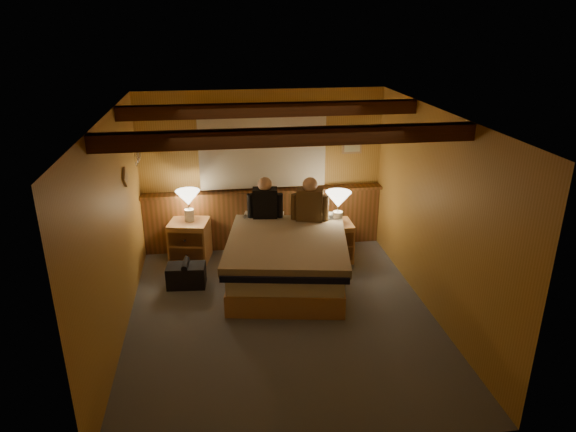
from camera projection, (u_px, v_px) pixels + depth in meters
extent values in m
plane|color=#545964|center=(282.00, 316.00, 6.15)|extent=(4.20, 4.20, 0.00)
plane|color=gold|center=(281.00, 116.00, 5.28)|extent=(4.20, 4.20, 0.00)
plane|color=#BE9244|center=(263.00, 171.00, 7.65)|extent=(3.60, 0.00, 3.60)
plane|color=#BE9244|center=(114.00, 233.00, 5.47)|extent=(0.00, 4.20, 4.20)
plane|color=#BE9244|center=(435.00, 215.00, 5.95)|extent=(0.00, 4.20, 4.20)
plane|color=#BE9244|center=(319.00, 330.00, 3.78)|extent=(3.60, 0.00, 3.60)
cube|color=brown|center=(264.00, 219.00, 7.87)|extent=(3.60, 0.12, 0.90)
cube|color=brown|center=(264.00, 191.00, 7.64)|extent=(3.60, 0.22, 0.04)
cylinder|color=#4E2713|center=(262.00, 115.00, 7.27)|extent=(2.10, 0.05, 0.05)
sphere|color=#4E2713|center=(187.00, 117.00, 7.13)|extent=(0.08, 0.08, 0.08)
sphere|color=#4E2713|center=(334.00, 113.00, 7.41)|extent=(0.08, 0.08, 0.08)
cube|color=silver|center=(263.00, 153.00, 7.47)|extent=(1.85, 0.08, 1.05)
cube|color=#4E2713|center=(289.00, 137.00, 4.76)|extent=(3.60, 0.15, 0.16)
cube|color=#4E2713|center=(271.00, 110.00, 6.14)|extent=(3.60, 0.15, 0.16)
cylinder|color=silver|center=(134.00, 147.00, 6.75)|extent=(0.03, 0.55, 0.03)
torus|color=silver|center=(136.00, 158.00, 6.66)|extent=(0.01, 0.21, 0.21)
torus|color=silver|center=(138.00, 154.00, 6.88)|extent=(0.01, 0.21, 0.21)
cube|color=#A78153|center=(352.00, 145.00, 7.68)|extent=(0.30, 0.03, 0.25)
cube|color=beige|center=(352.00, 146.00, 7.67)|extent=(0.24, 0.01, 0.19)
cube|color=tan|center=(287.00, 271.00, 6.92)|extent=(1.74, 2.13, 0.29)
cube|color=white|center=(287.00, 254.00, 6.82)|extent=(1.70, 2.08, 0.23)
cube|color=black|center=(287.00, 252.00, 6.55)|extent=(1.73, 1.76, 0.08)
cube|color=tan|center=(287.00, 243.00, 6.64)|extent=(1.81, 1.96, 0.11)
cube|color=white|center=(264.00, 220.00, 7.46)|extent=(0.62, 0.42, 0.15)
cube|color=white|center=(314.00, 220.00, 7.44)|extent=(0.62, 0.42, 0.15)
cube|color=tan|center=(190.00, 240.00, 7.49)|extent=(0.63, 0.59, 0.60)
cube|color=brown|center=(185.00, 240.00, 7.23)|extent=(0.48, 0.12, 0.21)
cube|color=brown|center=(187.00, 255.00, 7.31)|extent=(0.48, 0.12, 0.21)
cylinder|color=silver|center=(185.00, 240.00, 7.23)|extent=(0.04, 0.04, 0.03)
cylinder|color=silver|center=(187.00, 255.00, 7.31)|extent=(0.04, 0.04, 0.03)
cube|color=tan|center=(333.00, 241.00, 7.51)|extent=(0.52, 0.47, 0.57)
cube|color=brown|center=(337.00, 240.00, 7.26)|extent=(0.47, 0.02, 0.20)
cube|color=brown|center=(337.00, 255.00, 7.34)|extent=(0.47, 0.02, 0.20)
cylinder|color=silver|center=(337.00, 240.00, 7.26)|extent=(0.03, 0.03, 0.03)
cylinder|color=silver|center=(337.00, 255.00, 7.34)|extent=(0.03, 0.03, 0.03)
cylinder|color=white|center=(189.00, 215.00, 7.38)|extent=(0.14, 0.14, 0.17)
cylinder|color=silver|center=(189.00, 207.00, 7.34)|extent=(0.02, 0.02, 0.10)
cone|color=#FAE9C3|center=(188.00, 198.00, 7.29)|extent=(0.35, 0.35, 0.21)
cylinder|color=white|center=(338.00, 217.00, 7.35)|extent=(0.14, 0.14, 0.18)
cylinder|color=silver|center=(338.00, 209.00, 7.30)|extent=(0.02, 0.02, 0.10)
cone|color=#FAE9C3|center=(338.00, 199.00, 7.25)|extent=(0.37, 0.37, 0.22)
cube|color=black|center=(265.00, 204.00, 7.29)|extent=(0.37, 0.24, 0.46)
cylinder|color=black|center=(251.00, 206.00, 7.30)|extent=(0.11, 0.11, 0.36)
cylinder|color=black|center=(279.00, 206.00, 7.31)|extent=(0.11, 0.11, 0.36)
sphere|color=#DCA884|center=(265.00, 184.00, 7.18)|extent=(0.20, 0.20, 0.20)
cube|color=#513B20|center=(310.00, 206.00, 7.19)|extent=(0.41, 0.30, 0.48)
cylinder|color=#513B20|center=(295.00, 207.00, 7.23)|extent=(0.11, 0.11, 0.38)
cylinder|color=#513B20|center=(325.00, 209.00, 7.18)|extent=(0.11, 0.11, 0.38)
sphere|color=#DCA884|center=(310.00, 185.00, 7.08)|extent=(0.21, 0.21, 0.21)
cube|color=black|center=(186.00, 276.00, 6.79)|extent=(0.52, 0.34, 0.30)
cylinder|color=black|center=(185.00, 264.00, 6.73)|extent=(0.10, 0.31, 0.08)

